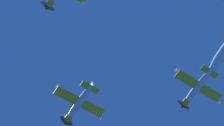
% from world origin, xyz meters
% --- Properties ---
extents(airplane_lead, '(7.46, 6.89, 2.59)m').
position_xyz_m(airplane_lead, '(-2.09, 0.05, 66.29)').
color(airplane_lead, silver).
extents(airplane_right_wingman, '(7.53, 6.90, 2.48)m').
position_xyz_m(airplane_right_wingman, '(-17.32, 5.82, 67.75)').
color(airplane_right_wingman, silver).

